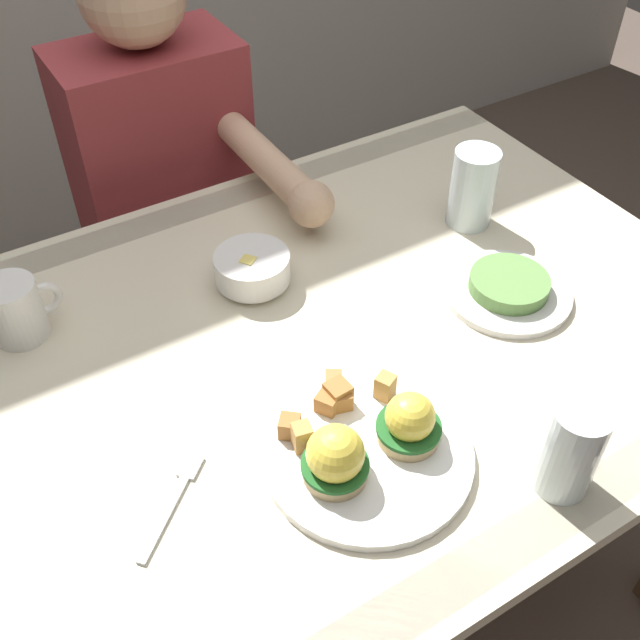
{
  "coord_description": "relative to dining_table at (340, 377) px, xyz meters",
  "views": [
    {
      "loc": [
        -0.44,
        -0.66,
        1.52
      ],
      "look_at": [
        -0.04,
        0.0,
        0.78
      ],
      "focal_mm": 41.79,
      "sensor_mm": 36.0,
      "label": 1
    }
  ],
  "objects": [
    {
      "name": "water_glass_near",
      "position": [
        0.34,
        0.12,
        0.17
      ],
      "size": [
        0.08,
        0.08,
        0.14
      ],
      "color": "silver",
      "rests_on": "dining_table"
    },
    {
      "name": "side_plate",
      "position": [
        0.26,
        -0.07,
        0.12
      ],
      "size": [
        0.2,
        0.2,
        0.04
      ],
      "color": "white",
      "rests_on": "dining_table"
    },
    {
      "name": "coffee_mug",
      "position": [
        -0.41,
        0.24,
        0.16
      ],
      "size": [
        0.11,
        0.08,
        0.09
      ],
      "color": "white",
      "rests_on": "dining_table"
    },
    {
      "name": "diner_person",
      "position": [
        -0.03,
        0.6,
        0.02
      ],
      "size": [
        0.34,
        0.54,
        1.14
      ],
      "color": "#33333D",
      "rests_on": "ground_plane"
    },
    {
      "name": "fork",
      "position": [
        -0.33,
        -0.14,
        0.11
      ],
      "size": [
        0.13,
        0.12,
        0.0
      ],
      "color": "silver",
      "rests_on": "dining_table"
    },
    {
      "name": "fruit_bowl",
      "position": [
        -0.06,
        0.16,
        0.14
      ],
      "size": [
        0.12,
        0.12,
        0.06
      ],
      "color": "white",
      "rests_on": "dining_table"
    },
    {
      "name": "water_glass_far",
      "position": [
        0.09,
        -0.36,
        0.17
      ],
      "size": [
        0.07,
        0.07,
        0.14
      ],
      "color": "silver",
      "rests_on": "dining_table"
    },
    {
      "name": "ground_plane",
      "position": [
        0.0,
        0.0,
        -0.63
      ],
      "size": [
        6.0,
        6.0,
        0.0
      ],
      "primitive_type": "plane",
      "color": "brown"
    },
    {
      "name": "eggs_benedict_plate",
      "position": [
        -0.1,
        -0.21,
        0.13
      ],
      "size": [
        0.27,
        0.27,
        0.09
      ],
      "color": "white",
      "rests_on": "dining_table"
    },
    {
      "name": "dining_table",
      "position": [
        0.0,
        0.0,
        0.0
      ],
      "size": [
        1.2,
        0.9,
        0.74
      ],
      "color": "beige",
      "rests_on": "ground_plane"
    }
  ]
}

